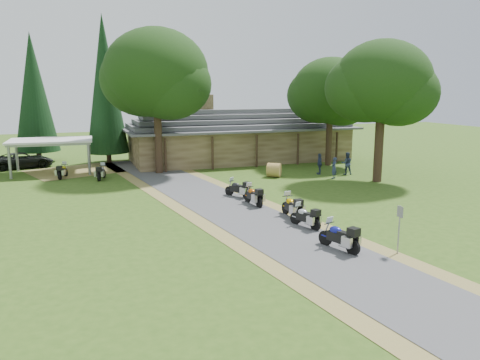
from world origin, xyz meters
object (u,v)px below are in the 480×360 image
object	(u,v)px
carport	(52,156)
motorcycle_row_c	(292,206)
car_dark_suv	(23,156)
motorcycle_row_b	(305,216)
motorcycle_row_a	(339,235)
motorcycle_carport_b	(101,172)
motorcycle_row_e	(238,188)
motorcycle_carport_a	(63,170)
lodge	(239,134)
motorcycle_row_d	(253,195)
hay_bale	(274,170)

from	to	relation	value
carport	motorcycle_row_c	distance (m)	22.40
carport	car_dark_suv	size ratio (longest dim) A/B	1.19
carport	motorcycle_row_b	world-z (taller)	carport
motorcycle_row_a	motorcycle_row_c	world-z (taller)	motorcycle_row_a
car_dark_suv	motorcycle_carport_b	size ratio (longest dim) A/B	3.03
motorcycle_row_e	motorcycle_carport_a	distance (m)	14.89
car_dark_suv	motorcycle_row_c	xyz separation A→B (m)	(14.79, -22.19, -0.36)
motorcycle_row_a	motorcycle_row_b	xyz separation A→B (m)	(0.21, 3.43, -0.06)
carport	lodge	bearing A→B (deg)	8.02
motorcycle_row_a	motorcycle_row_c	distance (m)	5.30
motorcycle_row_a	motorcycle_carport_b	world-z (taller)	motorcycle_row_a
carport	motorcycle_row_e	xyz separation A→B (m)	(11.23, -13.23, -0.77)
motorcycle_row_a	motorcycle_row_b	size ratio (longest dim) A/B	1.11
carport	motorcycle_row_d	size ratio (longest dim) A/B	3.48
motorcycle_row_b	hay_bale	xyz separation A→B (m)	(4.04, 12.82, -0.05)
lodge	motorcycle_row_b	bearing A→B (deg)	-101.57
motorcycle_row_d	motorcycle_row_c	bearing A→B (deg)	-170.75
lodge	car_dark_suv	bearing A→B (deg)	174.35
motorcycle_row_b	motorcycle_carport_a	bearing A→B (deg)	13.91
motorcycle_row_b	hay_bale	world-z (taller)	motorcycle_row_b
carport	car_dark_suv	bearing A→B (deg)	127.89
motorcycle_row_b	motorcycle_row_e	bearing A→B (deg)	-11.35
motorcycle_row_a	motorcycle_row_e	distance (m)	10.77
carport	motorcycle_carport_b	world-z (taller)	carport
motorcycle_row_b	motorcycle_row_e	world-z (taller)	motorcycle_row_e
motorcycle_row_d	motorcycle_carport_a	world-z (taller)	motorcycle_row_d
motorcycle_row_d	motorcycle_row_e	world-z (taller)	motorcycle_row_d
motorcycle_row_c	hay_bale	world-z (taller)	motorcycle_row_c
carport	motorcycle_row_e	world-z (taller)	carport
carport	motorcycle_row_d	xyz separation A→B (m)	(11.39, -15.47, -0.75)
carport	motorcycle_row_a	distance (m)	26.79
motorcycle_row_e	hay_bale	distance (m)	7.40
car_dark_suv	motorcycle_row_e	size ratio (longest dim) A/B	3.03
carport	motorcycle_row_d	world-z (taller)	carport
lodge	motorcycle_row_a	xyz separation A→B (m)	(-4.74, -25.58, -1.79)
motorcycle_row_c	carport	bearing A→B (deg)	33.09
motorcycle_row_b	motorcycle_row_c	distance (m)	1.86
motorcycle_row_d	hay_bale	xyz separation A→B (m)	(4.79, 7.74, -0.08)
motorcycle_carport_b	motorcycle_row_a	bearing A→B (deg)	-138.54
car_dark_suv	motorcycle_row_d	bearing A→B (deg)	-158.12
carport	motorcycle_carport_a	size ratio (longest dim) A/B	3.63
carport	motorcycle_row_b	distance (m)	23.88
car_dark_suv	motorcycle_row_a	bearing A→B (deg)	-166.63
motorcycle_carport_a	motorcycle_row_d	bearing A→B (deg)	-122.62
motorcycle_row_c	motorcycle_row_d	bearing A→B (deg)	15.65
motorcycle_row_d	motorcycle_carport_a	size ratio (longest dim) A/B	1.04
motorcycle_carport_b	carport	bearing A→B (deg)	58.78
lodge	hay_bale	world-z (taller)	lodge
motorcycle_carport_b	motorcycle_row_d	bearing A→B (deg)	-126.69
carport	hay_bale	distance (m)	17.95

